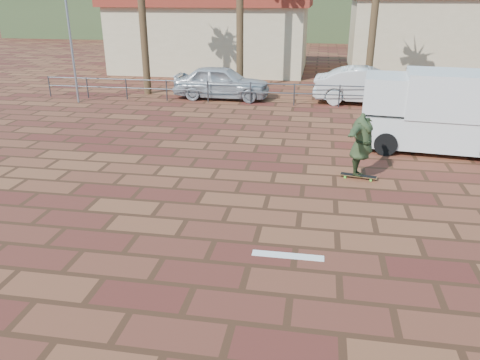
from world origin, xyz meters
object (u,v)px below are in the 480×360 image
at_px(campervan, 444,110).
at_px(skateboarder, 361,145).
at_px(car_silver, 222,82).
at_px(longboard, 358,176).
at_px(car_white, 369,86).

bearing_deg(campervan, skateboarder, -125.87).
height_order(campervan, car_silver, campervan).
xyz_separation_m(skateboarder, campervan, (2.70, 3.00, 0.35)).
relative_size(longboard, car_silver, 0.22).
distance_m(longboard, car_white, 9.86).
height_order(longboard, car_silver, car_silver).
bearing_deg(car_white, longboard, 176.94).
distance_m(skateboarder, campervan, 4.05).
xyz_separation_m(campervan, car_silver, (-8.56, 6.78, -0.54)).
xyz_separation_m(longboard, car_silver, (-5.86, 9.78, 0.70)).
height_order(skateboarder, car_white, skateboarder).
height_order(car_silver, car_white, car_white).
bearing_deg(skateboarder, campervan, -25.45).
bearing_deg(skateboarder, car_silver, 47.51).
xyz_separation_m(longboard, car_white, (1.01, 9.78, 0.73)).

